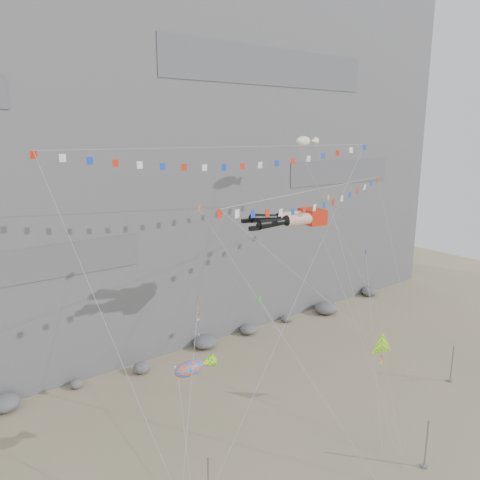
{
  "coord_description": "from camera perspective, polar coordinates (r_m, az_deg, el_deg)",
  "views": [
    {
      "loc": [
        -25.13,
        -23.22,
        22.96
      ],
      "look_at": [
        -1.17,
        9.0,
        13.73
      ],
      "focal_mm": 35.0,
      "sensor_mm": 36.0,
      "label": 1
    }
  ],
  "objects": [
    {
      "name": "small_kite_c",
      "position": [
        35.73,
        2.62,
        -7.6
      ],
      "size": [
        2.87,
        10.58,
        14.7
      ],
      "color": "green",
      "rests_on": "ground"
    },
    {
      "name": "flag_banner_lower",
      "position": [
        39.69,
        9.76,
        6.15
      ],
      "size": [
        25.53,
        9.05,
        21.28
      ],
      "color": "red",
      "rests_on": "ground"
    },
    {
      "name": "cliff",
      "position": [
        60.7,
        -12.57,
        14.58
      ],
      "size": [
        80.0,
        28.0,
        50.0
      ],
      "primitive_type": "cube",
      "color": "slate",
      "rests_on": "ground"
    },
    {
      "name": "harlequin_kite",
      "position": [
        31.77,
        -5.13,
        -7.7
      ],
      "size": [
        6.59,
        7.28,
        14.44
      ],
      "color": "red",
      "rests_on": "ground"
    },
    {
      "name": "delta_kite",
      "position": [
        40.73,
        16.98,
        -12.31
      ],
      "size": [
        5.44,
        5.99,
        9.05
      ],
      "color": "yellow",
      "rests_on": "ground"
    },
    {
      "name": "fish_windsock",
      "position": [
        31.45,
        -6.2,
        -15.34
      ],
      "size": [
        4.33,
        5.41,
        9.7
      ],
      "color": "#F14B0C",
      "rests_on": "ground"
    },
    {
      "name": "ground",
      "position": [
        41.2,
        9.44,
        -21.11
      ],
      "size": [
        120.0,
        120.0,
        0.0
      ],
      "primitive_type": "plane",
      "color": "gray",
      "rests_on": "ground"
    },
    {
      "name": "talus_boulders",
      "position": [
        52.43,
        -4.3,
        -12.33
      ],
      "size": [
        60.0,
        3.0,
        1.2
      ],
      "primitive_type": null,
      "color": "slate",
      "rests_on": "ground"
    },
    {
      "name": "anchor_pole_center",
      "position": [
        37.73,
        21.77,
        -22.11
      ],
      "size": [
        0.12,
        0.12,
        3.68
      ],
      "primitive_type": "cylinder",
      "color": "gray",
      "rests_on": "ground"
    },
    {
      "name": "small_kite_a",
      "position": [
        37.62,
        -4.56,
        3.11
      ],
      "size": [
        4.68,
        16.1,
        23.3
      ],
      "color": "orange",
      "rests_on": "ground"
    },
    {
      "name": "legs_kite",
      "position": [
        40.06,
        6.44,
        2.62
      ],
      "size": [
        7.6,
        14.32,
        20.1
      ],
      "rotation": [
        0.0,
        0.0,
        -0.17
      ],
      "color": "red",
      "rests_on": "ground"
    },
    {
      "name": "anchor_pole_right",
      "position": [
        49.52,
        24.43,
        -13.58
      ],
      "size": [
        0.12,
        0.12,
        3.6
      ],
      "primitive_type": "cylinder",
      "color": "gray",
      "rests_on": "ground"
    },
    {
      "name": "flag_banner_upper",
      "position": [
        40.22,
        -0.83,
        11.24
      ],
      "size": [
        31.4,
        13.89,
        27.9
      ],
      "color": "red",
      "rests_on": "ground"
    },
    {
      "name": "blimp_windsock",
      "position": [
        48.69,
        7.72,
        11.77
      ],
      "size": [
        4.99,
        13.73,
        25.57
      ],
      "color": "beige",
      "rests_on": "ground"
    },
    {
      "name": "small_kite_d",
      "position": [
        47.09,
        10.86,
        4.64
      ],
      "size": [
        7.81,
        14.85,
        23.05
      ],
      "color": "yellow",
      "rests_on": "ground"
    },
    {
      "name": "small_kite_b",
      "position": [
        44.23,
        15.11,
        -1.93
      ],
      "size": [
        8.26,
        9.15,
        16.77
      ],
      "color": "purple",
      "rests_on": "ground"
    }
  ]
}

